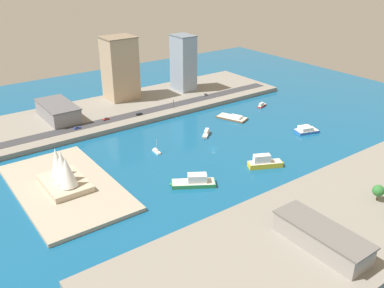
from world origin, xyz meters
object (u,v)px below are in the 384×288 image
(catamaran_blue, at_px, (306,130))
(tugboat_red, at_px, (262,105))
(traffic_light_waterfront, at_px, (174,103))
(ferry_green_doubledeck, at_px, (194,181))
(carpark_squat_concrete, at_px, (322,237))
(sedan_silver, at_px, (205,95))
(apartment_midrise_tan, at_px, (120,68))
(barge_flat_brown, at_px, (233,118))
(hatchback_blue, at_px, (77,128))
(suv_black, at_px, (139,114))
(pickup_red, at_px, (106,119))
(opera_landmark, at_px, (63,172))
(tower_tall_glass, at_px, (183,63))
(yacht_sleek_gray, at_px, (206,133))
(sailboat_small_white, at_px, (157,151))
(ferry_yellow_fast, at_px, (265,162))
(warehouse_low_gray, at_px, (58,111))

(catamaran_blue, relative_size, tugboat_red, 1.57)
(traffic_light_waterfront, bearing_deg, ferry_green_doubledeck, 151.78)
(carpark_squat_concrete, xyz_separation_m, sedan_silver, (181.66, -81.66, -3.69))
(apartment_midrise_tan, bearing_deg, barge_flat_brown, -150.06)
(barge_flat_brown, bearing_deg, hatchback_blue, 67.99)
(catamaran_blue, distance_m, traffic_light_waterfront, 99.99)
(suv_black, xyz_separation_m, pickup_red, (5.33, 23.77, -0.08))
(sedan_silver, distance_m, opera_landmark, 163.25)
(traffic_light_waterfront, height_order, opera_landmark, opera_landmark)
(catamaran_blue, height_order, tower_tall_glass, tower_tall_glass)
(yacht_sleek_gray, relative_size, suv_black, 2.53)
(sedan_silver, height_order, pickup_red, sedan_silver)
(opera_landmark, bearing_deg, sailboat_small_white, -81.65)
(pickup_red, xyz_separation_m, traffic_light_waterfront, (-7.63, -52.57, 3.49))
(apartment_midrise_tan, xyz_separation_m, sedan_silver, (-35.68, -58.16, -23.85))
(ferry_yellow_fast, bearing_deg, suv_black, 10.94)
(hatchback_blue, relative_size, opera_landmark, 0.16)
(tower_tall_glass, relative_size, apartment_midrise_tan, 0.94)
(sailboat_small_white, xyz_separation_m, opera_landmark, (-8.95, 61.00, 9.15))
(sailboat_small_white, bearing_deg, tugboat_red, -78.81)
(barge_flat_brown, xyz_separation_m, traffic_light_waterfront, (37.45, 27.09, 6.65))
(carpark_squat_concrete, xyz_separation_m, opera_landmark, (110.51, 65.16, 2.10))
(carpark_squat_concrete, bearing_deg, hatchback_blue, 10.17)
(sailboat_small_white, bearing_deg, ferry_green_doubledeck, 174.08)
(hatchback_blue, xyz_separation_m, opera_landmark, (-65.87, 33.50, 5.75))
(pickup_red, bearing_deg, sailboat_small_white, -175.74)
(tugboat_red, bearing_deg, barge_flat_brown, 100.36)
(carpark_squat_concrete, height_order, suv_black, carpark_squat_concrete)
(barge_flat_brown, distance_m, carpark_squat_concrete, 152.58)
(ferry_green_doubledeck, height_order, suv_black, ferry_green_doubledeck)
(ferry_green_doubledeck, relative_size, pickup_red, 5.11)
(apartment_midrise_tan, bearing_deg, ferry_green_doubledeck, 167.28)
(catamaran_blue, xyz_separation_m, hatchback_blue, (89.91, 126.45, 2.52))
(ferry_yellow_fast, height_order, suv_black, ferry_yellow_fast)
(catamaran_blue, height_order, sedan_silver, sedan_silver)
(warehouse_low_gray, xyz_separation_m, sedan_silver, (-21.08, -116.30, -4.69))
(pickup_red, relative_size, opera_landmark, 0.16)
(warehouse_low_gray, bearing_deg, sedan_silver, -100.27)
(catamaran_blue, xyz_separation_m, sedan_silver, (95.19, 13.13, 2.48))
(apartment_midrise_tan, height_order, pickup_red, apartment_midrise_tan)
(catamaran_blue, xyz_separation_m, barge_flat_brown, (48.41, 23.80, -0.71))
(tugboat_red, height_order, sedan_silver, sedan_silver)
(sedan_silver, relative_size, pickup_red, 1.08)
(ferry_green_doubledeck, distance_m, tower_tall_glass, 160.60)
(catamaran_blue, height_order, warehouse_low_gray, warehouse_low_gray)
(traffic_light_waterfront, bearing_deg, pickup_red, 81.75)
(traffic_light_waterfront, bearing_deg, opera_landmark, 119.55)
(sailboat_small_white, distance_m, traffic_light_waterfront, 71.78)
(sailboat_small_white, height_order, suv_black, sailboat_small_white)
(barge_flat_brown, height_order, suv_black, suv_black)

